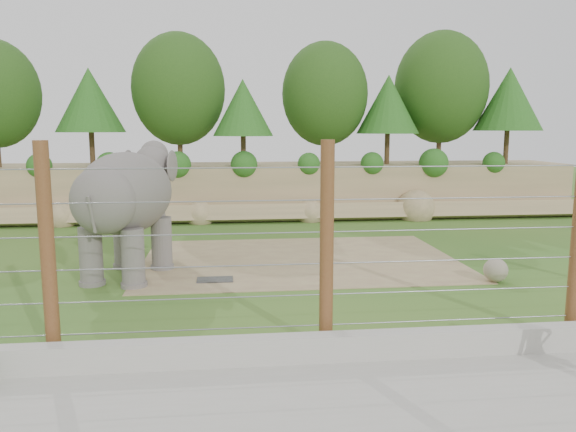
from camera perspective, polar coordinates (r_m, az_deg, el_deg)
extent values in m
plane|color=#346722|center=(15.29, 0.84, -7.08)|extent=(90.00, 90.00, 0.00)
cube|color=#917E59|center=(27.81, -2.52, 2.73)|extent=(30.00, 4.00, 2.50)
cube|color=#917E59|center=(25.65, -2.16, 0.19)|extent=(30.00, 1.37, 1.07)
cylinder|color=#3F2B19|center=(27.80, -19.27, 6.46)|extent=(0.24, 0.24, 1.58)
sphere|color=#214816|center=(27.81, -19.50, 10.86)|extent=(3.60, 3.60, 3.60)
cylinder|color=#3F2B19|center=(27.69, -10.90, 7.14)|extent=(0.24, 0.24, 1.92)
sphere|color=#214816|center=(27.74, -11.06, 12.54)|extent=(4.40, 4.40, 4.40)
cylinder|color=#3F2B19|center=(26.43, -4.55, 6.63)|extent=(0.24, 0.24, 1.40)
sphere|color=#214816|center=(26.42, -4.60, 10.75)|extent=(3.20, 3.20, 3.20)
cylinder|color=#3F2B19|center=(27.83, 3.70, 7.18)|extent=(0.24, 0.24, 1.82)
sphere|color=#214816|center=(27.87, 3.75, 12.26)|extent=(4.16, 4.16, 4.16)
cylinder|color=#3F2B19|center=(27.94, 10.03, 6.75)|extent=(0.24, 0.24, 1.50)
sphere|color=#214816|center=(27.94, 10.14, 10.94)|extent=(3.44, 3.44, 3.44)
cylinder|color=#3F2B19|center=(29.84, 15.08, 7.21)|extent=(0.24, 0.24, 2.03)
sphere|color=#214816|center=(29.91, 15.29, 12.49)|extent=(4.64, 4.64, 4.64)
cylinder|color=#3F2B19|center=(30.00, 21.28, 6.55)|extent=(0.24, 0.24, 1.64)
sphere|color=#214816|center=(30.02, 21.52, 10.81)|extent=(3.76, 3.76, 3.76)
cube|color=#977A59|center=(18.23, 1.22, -4.44)|extent=(10.00, 7.00, 0.02)
cube|color=#262628|center=(15.88, -7.42, -6.42)|extent=(1.00, 0.60, 0.03)
sphere|color=gray|center=(16.52, 20.34, -5.18)|extent=(0.66, 0.66, 0.66)
cube|color=#B1AFA4|center=(10.53, 4.34, -13.15)|extent=(26.00, 0.35, 0.50)
cube|color=#B1AFA4|center=(8.86, 6.86, -19.39)|extent=(26.00, 4.00, 0.01)
cylinder|color=#5D2F15|center=(10.79, -23.22, -3.59)|extent=(0.26, 0.26, 4.00)
cylinder|color=#5D2F15|center=(10.49, 3.95, -3.23)|extent=(0.26, 0.26, 4.00)
cylinder|color=gray|center=(10.90, 3.86, -10.96)|extent=(20.00, 0.02, 0.02)
cylinder|color=gray|center=(10.71, 3.90, -7.94)|extent=(20.00, 0.02, 0.02)
cylinder|color=gray|center=(10.56, 3.93, -4.82)|extent=(20.00, 0.02, 0.02)
cylinder|color=gray|center=(10.43, 3.97, -1.62)|extent=(20.00, 0.02, 0.02)
cylinder|color=gray|center=(10.34, 4.00, 1.65)|extent=(20.00, 0.02, 0.02)
cylinder|color=gray|center=(10.28, 4.04, 4.97)|extent=(20.00, 0.02, 0.02)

